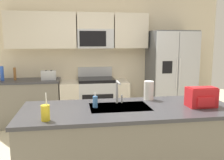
{
  "coord_description": "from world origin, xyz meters",
  "views": [
    {
      "loc": [
        -0.57,
        -3.07,
        1.65
      ],
      "look_at": [
        0.01,
        0.6,
        1.05
      ],
      "focal_mm": 39.14,
      "sensor_mm": 36.0,
      "label": 1
    }
  ],
  "objects_px": {
    "sink_faucet": "(118,90)",
    "pepper_mill": "(15,74)",
    "toaster": "(49,75)",
    "drink_cup_yellow": "(45,113)",
    "soap_dispenser": "(95,102)",
    "range_oven": "(95,100)",
    "paper_towel_roll": "(149,90)",
    "bottle_blue": "(2,73)",
    "backpack": "(201,97)",
    "refrigerator": "(170,76)"
  },
  "relations": [
    {
      "from": "paper_towel_roll",
      "to": "backpack",
      "type": "relative_size",
      "value": 0.75
    },
    {
      "from": "toaster",
      "to": "paper_towel_roll",
      "type": "bearing_deg",
      "value": -52.67
    },
    {
      "from": "drink_cup_yellow",
      "to": "paper_towel_roll",
      "type": "relative_size",
      "value": 1.13
    },
    {
      "from": "pepper_mill",
      "to": "drink_cup_yellow",
      "type": "distance_m",
      "value": 2.71
    },
    {
      "from": "sink_faucet",
      "to": "soap_dispenser",
      "type": "height_order",
      "value": "sink_faucet"
    },
    {
      "from": "range_oven",
      "to": "toaster",
      "type": "relative_size",
      "value": 4.86
    },
    {
      "from": "range_oven",
      "to": "bottle_blue",
      "type": "bearing_deg",
      "value": -179.74
    },
    {
      "from": "backpack",
      "to": "pepper_mill",
      "type": "bearing_deg",
      "value": 137.5
    },
    {
      "from": "toaster",
      "to": "range_oven",
      "type": "bearing_deg",
      "value": 3.37
    },
    {
      "from": "range_oven",
      "to": "refrigerator",
      "type": "relative_size",
      "value": 0.74
    },
    {
      "from": "drink_cup_yellow",
      "to": "paper_towel_roll",
      "type": "bearing_deg",
      "value": 28.41
    },
    {
      "from": "bottle_blue",
      "to": "drink_cup_yellow",
      "type": "bearing_deg",
      "value": -67.32
    },
    {
      "from": "bottle_blue",
      "to": "backpack",
      "type": "relative_size",
      "value": 0.86
    },
    {
      "from": "refrigerator",
      "to": "drink_cup_yellow",
      "type": "relative_size",
      "value": 6.83
    },
    {
      "from": "range_oven",
      "to": "refrigerator",
      "type": "xyz_separation_m",
      "value": [
        1.59,
        -0.07,
        0.48
      ]
    },
    {
      "from": "paper_towel_roll",
      "to": "backpack",
      "type": "bearing_deg",
      "value": -40.71
    },
    {
      "from": "pepper_mill",
      "to": "sink_faucet",
      "type": "relative_size",
      "value": 0.86
    },
    {
      "from": "toaster",
      "to": "paper_towel_roll",
      "type": "distance_m",
      "value": 2.35
    },
    {
      "from": "range_oven",
      "to": "paper_towel_roll",
      "type": "bearing_deg",
      "value": -74.45
    },
    {
      "from": "range_oven",
      "to": "sink_faucet",
      "type": "bearing_deg",
      "value": -87.07
    },
    {
      "from": "toaster",
      "to": "drink_cup_yellow",
      "type": "relative_size",
      "value": 1.03
    },
    {
      "from": "range_oven",
      "to": "bottle_blue",
      "type": "distance_m",
      "value": 1.86
    },
    {
      "from": "toaster",
      "to": "backpack",
      "type": "distance_m",
      "value": 2.99
    },
    {
      "from": "toaster",
      "to": "soap_dispenser",
      "type": "height_order",
      "value": "toaster"
    },
    {
      "from": "refrigerator",
      "to": "backpack",
      "type": "relative_size",
      "value": 5.78
    },
    {
      "from": "pepper_mill",
      "to": "backpack",
      "type": "bearing_deg",
      "value": -42.5
    },
    {
      "from": "bottle_blue",
      "to": "backpack",
      "type": "height_order",
      "value": "bottle_blue"
    },
    {
      "from": "backpack",
      "to": "refrigerator",
      "type": "bearing_deg",
      "value": 76.05
    },
    {
      "from": "range_oven",
      "to": "drink_cup_yellow",
      "type": "relative_size",
      "value": 5.02
    },
    {
      "from": "soap_dispenser",
      "to": "backpack",
      "type": "distance_m",
      "value": 1.22
    },
    {
      "from": "range_oven",
      "to": "bottle_blue",
      "type": "height_order",
      "value": "bottle_blue"
    },
    {
      "from": "toaster",
      "to": "pepper_mill",
      "type": "xyz_separation_m",
      "value": [
        -0.64,
        0.05,
        0.03
      ]
    },
    {
      "from": "refrigerator",
      "to": "toaster",
      "type": "relative_size",
      "value": 6.61
    },
    {
      "from": "refrigerator",
      "to": "toaster",
      "type": "bearing_deg",
      "value": 179.55
    },
    {
      "from": "pepper_mill",
      "to": "bottle_blue",
      "type": "height_order",
      "value": "bottle_blue"
    },
    {
      "from": "bottle_blue",
      "to": "paper_towel_roll",
      "type": "distance_m",
      "value": 2.99
    },
    {
      "from": "soap_dispenser",
      "to": "refrigerator",
      "type": "bearing_deg",
      "value": 50.11
    },
    {
      "from": "range_oven",
      "to": "refrigerator",
      "type": "distance_m",
      "value": 1.67
    },
    {
      "from": "refrigerator",
      "to": "paper_towel_roll",
      "type": "distance_m",
      "value": 2.13
    },
    {
      "from": "toaster",
      "to": "sink_faucet",
      "type": "xyz_separation_m",
      "value": [
        1.0,
        -2.01,
        0.08
      ]
    },
    {
      "from": "drink_cup_yellow",
      "to": "toaster",
      "type": "bearing_deg",
      "value": 94.67
    },
    {
      "from": "range_oven",
      "to": "refrigerator",
      "type": "height_order",
      "value": "refrigerator"
    },
    {
      "from": "range_oven",
      "to": "backpack",
      "type": "distance_m",
      "value": 2.63
    },
    {
      "from": "refrigerator",
      "to": "pepper_mill",
      "type": "bearing_deg",
      "value": 178.73
    },
    {
      "from": "toaster",
      "to": "drink_cup_yellow",
      "type": "distance_m",
      "value": 2.54
    },
    {
      "from": "pepper_mill",
      "to": "paper_towel_roll",
      "type": "distance_m",
      "value": 2.82
    },
    {
      "from": "soap_dispenser",
      "to": "sink_faucet",
      "type": "bearing_deg",
      "value": 23.7
    },
    {
      "from": "sink_faucet",
      "to": "pepper_mill",
      "type": "bearing_deg",
      "value": 128.39
    },
    {
      "from": "toaster",
      "to": "drink_cup_yellow",
      "type": "height_order",
      "value": "drink_cup_yellow"
    },
    {
      "from": "bottle_blue",
      "to": "soap_dispenser",
      "type": "height_order",
      "value": "bottle_blue"
    }
  ]
}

